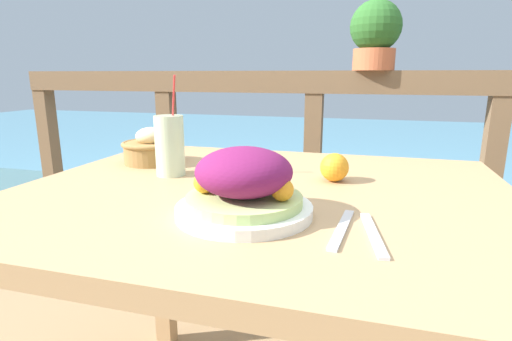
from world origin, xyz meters
TOP-DOWN VIEW (x-y plane):
  - patio_table at (0.00, 0.00)m, footprint 1.09×0.90m
  - railing_fence at (0.00, 0.84)m, footprint 2.80×0.08m
  - sea_backdrop at (0.00, 3.34)m, footprint 12.00×4.00m
  - salad_plate at (0.02, -0.18)m, footprint 0.25×0.25m
  - drink_glass at (-0.25, 0.06)m, footprint 0.07×0.07m
  - bread_basket at (-0.37, 0.17)m, footprint 0.17×0.17m
  - potted_plant at (0.22, 0.84)m, footprint 0.19×0.19m
  - fork at (0.19, -0.20)m, footprint 0.03×0.18m
  - knife at (0.24, -0.21)m, footprint 0.04×0.18m
  - orange_near_basket at (0.15, 0.11)m, footprint 0.07×0.07m

SIDE VIEW (x-z plane):
  - sea_backdrop at x=0.00m, z-range 0.00..0.38m
  - patio_table at x=0.00m, z-range 0.29..1.06m
  - railing_fence at x=0.00m, z-range 0.20..1.24m
  - fork at x=0.19m, z-range 0.78..0.78m
  - knife at x=0.24m, z-range 0.78..0.78m
  - orange_near_basket at x=0.15m, z-range 0.78..0.85m
  - bread_basket at x=-0.37m, z-range 0.77..0.87m
  - salad_plate at x=0.02m, z-range 0.77..0.89m
  - drink_glass at x=-0.25m, z-range 0.73..0.98m
  - potted_plant at x=0.22m, z-range 1.05..1.31m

